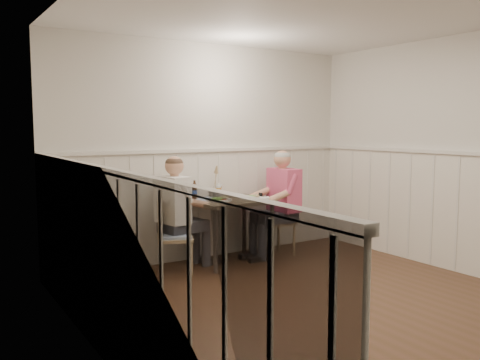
% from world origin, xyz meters
% --- Properties ---
extents(ground_plane, '(4.50, 4.50, 0.00)m').
position_xyz_m(ground_plane, '(0.00, 0.00, 0.00)').
color(ground_plane, '#4C321E').
extents(room_shell, '(4.04, 4.54, 2.60)m').
position_xyz_m(room_shell, '(0.00, 0.00, 1.52)').
color(room_shell, silver).
rests_on(room_shell, ground).
extents(wainscot, '(4.00, 4.49, 1.34)m').
position_xyz_m(wainscot, '(0.00, 0.69, 0.69)').
color(wainscot, silver).
rests_on(wainscot, ground).
extents(dining_table, '(0.87, 0.70, 0.75)m').
position_xyz_m(dining_table, '(0.08, 1.84, 0.65)').
color(dining_table, brown).
rests_on(dining_table, ground).
extents(chair_right, '(0.42, 0.42, 0.85)m').
position_xyz_m(chair_right, '(0.78, 1.85, 0.46)').
color(chair_right, '#9B8462').
rests_on(chair_right, ground).
extents(chair_left, '(0.50, 0.50, 0.80)m').
position_xyz_m(chair_left, '(-0.72, 1.80, 0.44)').
color(chair_left, '#9B8462').
rests_on(chair_left, ground).
extents(man_in_pink, '(0.62, 0.43, 1.34)m').
position_xyz_m(man_in_pink, '(0.79, 1.79, 0.56)').
color(man_in_pink, '#3F3F47').
rests_on(man_in_pink, ground).
extents(diner_cream, '(0.65, 0.46, 1.30)m').
position_xyz_m(diner_cream, '(-0.61, 1.89, 0.55)').
color(diner_cream, '#3F3F47').
rests_on(diner_cream, ground).
extents(plate_man, '(0.29, 0.29, 0.07)m').
position_xyz_m(plate_man, '(0.31, 1.75, 0.77)').
color(plate_man, white).
rests_on(plate_man, dining_table).
extents(plate_diner, '(0.30, 0.30, 0.08)m').
position_xyz_m(plate_diner, '(-0.11, 1.81, 0.77)').
color(plate_diner, white).
rests_on(plate_diner, dining_table).
extents(beer_glass_a, '(0.06, 0.06, 0.16)m').
position_xyz_m(beer_glass_a, '(0.07, 2.10, 0.86)').
color(beer_glass_a, silver).
rests_on(beer_glass_a, dining_table).
extents(beer_glass_b, '(0.06, 0.06, 0.16)m').
position_xyz_m(beer_glass_b, '(-0.01, 1.98, 0.86)').
color(beer_glass_b, silver).
rests_on(beer_glass_b, dining_table).
extents(beer_bottle, '(0.06, 0.06, 0.22)m').
position_xyz_m(beer_bottle, '(-0.26, 2.10, 0.85)').
color(beer_bottle, black).
rests_on(beer_bottle, dining_table).
extents(rolled_napkin, '(0.22, 0.10, 0.05)m').
position_xyz_m(rolled_napkin, '(0.31, 1.54, 0.77)').
color(rolled_napkin, white).
rests_on(rolled_napkin, dining_table).
extents(grass_vase, '(0.05, 0.05, 0.41)m').
position_xyz_m(grass_vase, '(0.01, 2.10, 0.93)').
color(grass_vase, silver).
rests_on(grass_vase, dining_table).
extents(gingham_mat, '(0.39, 0.35, 0.01)m').
position_xyz_m(gingham_mat, '(-0.15, 2.01, 0.75)').
color(gingham_mat, '#5580BF').
rests_on(gingham_mat, dining_table).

